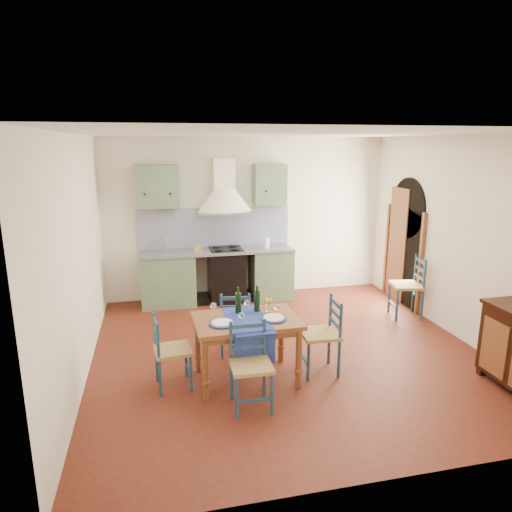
# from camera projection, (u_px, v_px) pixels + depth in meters

# --- Properties ---
(floor) EXTENTS (5.00, 5.00, 0.00)m
(floor) POSITION_uv_depth(u_px,v_px,m) (286.00, 351.00, 6.08)
(floor) COLOR #451C0E
(floor) RESTS_ON ground
(back_wall) EXTENTS (5.00, 0.96, 2.80)m
(back_wall) POSITION_uv_depth(u_px,v_px,m) (224.00, 241.00, 7.90)
(back_wall) COLOR white
(back_wall) RESTS_ON ground
(right_wall) EXTENTS (0.26, 5.00, 2.80)m
(right_wall) POSITION_uv_depth(u_px,v_px,m) (449.00, 240.00, 6.56)
(right_wall) COLOR white
(right_wall) RESTS_ON ground
(left_wall) EXTENTS (0.04, 5.00, 2.80)m
(left_wall) POSITION_uv_depth(u_px,v_px,m) (78.00, 259.00, 5.21)
(left_wall) COLOR white
(left_wall) RESTS_ON ground
(ceiling) EXTENTS (5.00, 5.00, 0.01)m
(ceiling) POSITION_uv_depth(u_px,v_px,m) (290.00, 133.00, 5.41)
(ceiling) COLOR silver
(ceiling) RESTS_ON back_wall
(dining_table) EXTENTS (1.20, 0.91, 1.07)m
(dining_table) POSITION_uv_depth(u_px,v_px,m) (247.00, 326.00, 5.19)
(dining_table) COLOR brown
(dining_table) RESTS_ON ground
(chair_near) EXTENTS (0.43, 0.43, 0.90)m
(chair_near) POSITION_uv_depth(u_px,v_px,m) (250.00, 365.00, 4.70)
(chair_near) COLOR navy
(chair_near) RESTS_ON ground
(chair_far) EXTENTS (0.46, 0.46, 0.87)m
(chair_far) POSITION_uv_depth(u_px,v_px,m) (235.00, 321.00, 5.90)
(chair_far) COLOR navy
(chair_far) RESTS_ON ground
(chair_left) EXTENTS (0.43, 0.43, 0.84)m
(chair_left) POSITION_uv_depth(u_px,v_px,m) (170.00, 351.00, 5.08)
(chair_left) COLOR navy
(chair_left) RESTS_ON ground
(chair_right) EXTENTS (0.46, 0.46, 0.92)m
(chair_right) POSITION_uv_depth(u_px,v_px,m) (322.00, 334.00, 5.42)
(chair_right) COLOR navy
(chair_right) RESTS_ON ground
(chair_spare) EXTENTS (0.54, 0.54, 0.98)m
(chair_spare) POSITION_uv_depth(u_px,v_px,m) (409.00, 286.00, 7.18)
(chair_spare) COLOR navy
(chair_spare) RESTS_ON ground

